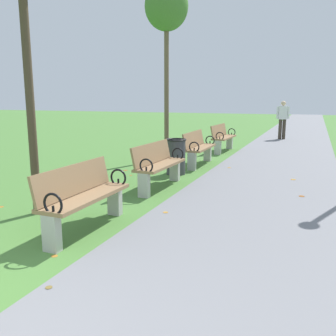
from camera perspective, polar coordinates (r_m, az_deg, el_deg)
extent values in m
cube|color=slate|center=(19.38, 19.27, 5.05)|extent=(2.97, 44.00, 0.02)
cube|color=#93704C|center=(5.06, -12.52, -4.40)|extent=(0.45, 1.60, 0.05)
cube|color=#93704C|center=(5.11, -14.39, -1.72)|extent=(0.13, 1.60, 0.40)
cube|color=#B7B5AD|center=(4.57, -17.63, -9.62)|extent=(0.20, 0.12, 0.45)
cube|color=#B7B5AD|center=(5.73, -8.27, -5.04)|extent=(0.20, 0.12, 0.45)
torus|color=black|center=(4.41, -17.46, -5.38)|extent=(0.27, 0.03, 0.27)
cylinder|color=black|center=(4.43, -17.40, -6.37)|extent=(0.03, 0.03, 0.12)
torus|color=black|center=(5.63, -7.74, -1.48)|extent=(0.27, 0.03, 0.27)
cylinder|color=black|center=(5.65, -7.72, -2.27)|extent=(0.03, 0.03, 0.12)
cube|color=#93704C|center=(7.26, -1.14, 0.49)|extent=(0.48, 1.61, 0.05)
cube|color=#93704C|center=(7.30, -2.51, 2.33)|extent=(0.16, 1.60, 0.40)
cube|color=#B7B5AD|center=(6.66, -3.75, -2.69)|extent=(0.20, 0.12, 0.45)
cube|color=#B7B5AD|center=(7.97, 1.05, -0.39)|extent=(0.20, 0.12, 0.45)
torus|color=black|center=(6.54, -3.40, 0.33)|extent=(0.27, 0.04, 0.27)
cylinder|color=black|center=(6.55, -3.40, -0.35)|extent=(0.03, 0.03, 0.12)
torus|color=black|center=(7.91, 1.52, 2.20)|extent=(0.27, 0.04, 0.27)
cylinder|color=black|center=(7.92, 1.52, 1.63)|extent=(0.03, 0.03, 0.12)
cube|color=#93704C|center=(9.78, 5.06, 3.16)|extent=(0.46, 1.60, 0.05)
cube|color=#93704C|center=(9.81, 4.02, 4.52)|extent=(0.14, 1.60, 0.40)
cube|color=#B7B5AD|center=(9.12, 3.74, 1.03)|extent=(0.20, 0.12, 0.45)
cube|color=#B7B5AD|center=(10.52, 6.17, 2.32)|extent=(0.20, 0.12, 0.45)
torus|color=black|center=(9.03, 4.09, 3.26)|extent=(0.27, 0.03, 0.27)
cylinder|color=black|center=(9.04, 4.09, 2.76)|extent=(0.03, 0.03, 0.12)
torus|color=black|center=(10.48, 6.55, 4.28)|extent=(0.27, 0.03, 0.27)
cylinder|color=black|center=(10.49, 6.54, 3.85)|extent=(0.03, 0.03, 0.12)
cube|color=#93704C|center=(12.40, 8.73, 4.72)|extent=(0.49, 1.61, 0.05)
cube|color=#93704C|center=(12.43, 7.91, 5.80)|extent=(0.18, 1.60, 0.40)
cube|color=#B7B5AD|center=(11.73, 7.75, 3.16)|extent=(0.20, 0.13, 0.45)
cube|color=#B7B5AD|center=(13.14, 9.54, 3.94)|extent=(0.20, 0.13, 0.45)
torus|color=black|center=(11.65, 8.05, 4.91)|extent=(0.27, 0.04, 0.27)
cylinder|color=black|center=(11.66, 8.04, 4.52)|extent=(0.03, 0.03, 0.12)
torus|color=black|center=(13.11, 9.87, 5.52)|extent=(0.27, 0.04, 0.27)
cylinder|color=black|center=(13.12, 9.86, 5.17)|extent=(0.03, 0.03, 0.12)
cylinder|color=#4C3D2D|center=(5.89, -20.77, 11.30)|extent=(0.13, 0.13, 3.80)
cylinder|color=brown|center=(10.65, -0.23, 11.57)|extent=(0.13, 0.13, 3.82)
ellipsoid|color=#477A33|center=(10.92, -0.24, 23.87)|extent=(1.19, 1.19, 1.31)
cylinder|color=#3D3328|center=(16.57, 17.58, 5.77)|extent=(0.14, 0.14, 0.85)
cylinder|color=#3D3328|center=(16.55, 17.03, 5.80)|extent=(0.14, 0.14, 0.85)
cube|color=white|center=(16.52, 17.45, 8.22)|extent=(0.37, 0.27, 0.56)
sphere|color=beige|center=(16.51, 17.52, 9.57)|extent=(0.20, 0.20, 0.20)
cylinder|color=white|center=(16.54, 18.21, 8.18)|extent=(0.09, 0.09, 0.52)
cylinder|color=white|center=(16.50, 16.68, 8.26)|extent=(0.09, 0.09, 0.52)
cylinder|color=#38383D|center=(8.62, 1.25, 1.65)|extent=(0.44, 0.44, 0.80)
torus|color=black|center=(8.56, 1.26, 4.43)|extent=(0.48, 0.48, 0.04)
cylinder|color=#AD6B23|center=(4.51, -17.23, -12.92)|extent=(0.08, 0.08, 0.00)
cylinder|color=#BC842D|center=(8.47, 18.89, -1.70)|extent=(0.15, 0.15, 0.00)
cylinder|color=#93511E|center=(9.20, -6.65, -0.35)|extent=(0.14, 0.14, 0.00)
cylinder|color=#93511E|center=(7.11, 20.07, -4.13)|extent=(0.13, 0.13, 0.00)
cylinder|color=#BC842D|center=(5.77, -0.39, -6.91)|extent=(0.08, 0.08, 0.00)
cylinder|color=#AD6B23|center=(6.72, -24.54, -5.51)|extent=(0.12, 0.12, 0.00)
cylinder|color=#BC842D|center=(9.49, 9.49, 0.06)|extent=(0.11, 0.11, 0.00)
cylinder|color=brown|center=(11.29, 0.45, 1.83)|extent=(0.11, 0.11, 0.00)
cylinder|color=#93511E|center=(8.59, -5.82, -1.14)|extent=(0.09, 0.09, 0.00)
cylinder|color=brown|center=(3.82, -18.04, -17.24)|extent=(0.09, 0.09, 0.00)
cylinder|color=#93511E|center=(7.33, -12.65, -3.46)|extent=(0.12, 0.12, 0.00)
cylinder|color=#93511E|center=(9.00, -3.27, -0.54)|extent=(0.13, 0.13, 0.00)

